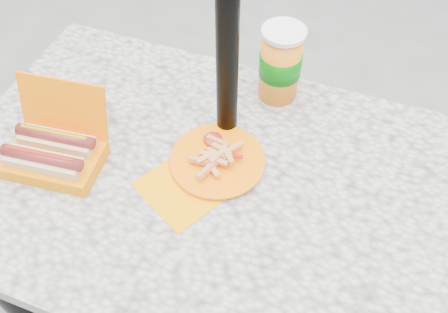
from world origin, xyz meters
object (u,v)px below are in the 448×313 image
(umbrella_pole, at_px, (228,4))
(soda_cup, at_px, (280,64))
(fries_plate, at_px, (215,162))
(hotdog_box, at_px, (54,152))

(umbrella_pole, bearing_deg, soda_cup, 62.61)
(soda_cup, bearing_deg, fries_plate, -103.48)
(umbrella_pole, relative_size, fries_plate, 6.88)
(hotdog_box, relative_size, soda_cup, 1.15)
(hotdog_box, xyz_separation_m, soda_cup, (0.42, 0.41, 0.06))
(umbrella_pole, xyz_separation_m, hotdog_box, (-0.33, -0.25, -0.31))
(umbrella_pole, bearing_deg, hotdog_box, -143.41)
(umbrella_pole, height_order, soda_cup, umbrella_pole)
(umbrella_pole, bearing_deg, fries_plate, -82.90)
(soda_cup, bearing_deg, umbrella_pole, -117.39)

